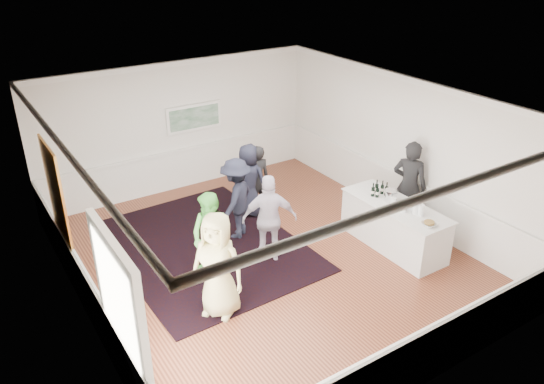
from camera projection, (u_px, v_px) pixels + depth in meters
floor at (267, 258)px, 10.57m from camera, size 8.00×8.00×0.00m
ceiling at (266, 102)px, 9.16m from camera, size 7.00×8.00×0.02m
wall_left at (75, 239)px, 8.16m from camera, size 0.02×8.00×3.20m
wall_right at (402, 149)px, 11.58m from camera, size 0.02×8.00×3.20m
wall_back at (179, 127)px, 12.88m from camera, size 7.00×0.02×3.20m
wall_front at (432, 297)px, 6.85m from camera, size 7.00×0.02×3.20m
wainscoting at (267, 237)px, 10.35m from camera, size 7.00×8.00×1.00m
mirror at (56, 195)px, 9.07m from camera, size 0.05×1.25×1.85m
doorway at (121, 314)px, 6.83m from camera, size 0.10×1.78×2.56m
landscape_painting at (194, 117)px, 12.96m from camera, size 1.44×0.06×0.66m
area_rug at (205, 246)px, 10.96m from camera, size 3.60×4.66×0.02m
serving_table at (394, 225)px, 10.79m from camera, size 0.90×2.36×0.96m
bartender at (409, 186)px, 11.24m from camera, size 0.77×0.88×2.02m
guest_tan at (218, 265)px, 8.67m from camera, size 1.04×1.10×1.89m
guest_green at (212, 237)px, 9.66m from camera, size 0.96×1.04×1.71m
guest_lilac at (270, 219)px, 10.16m from camera, size 1.14×0.89×1.81m
guest_dark_a at (236, 199)px, 10.99m from camera, size 1.30×1.20×1.76m
guest_dark_b at (257, 179)px, 12.03m from camera, size 0.65×0.49×1.62m
guest_navy at (249, 180)px, 11.88m from camera, size 0.92×0.99×1.70m
wine_bottles at (379, 188)px, 10.90m from camera, size 0.33×0.27×0.31m
juice_pitchers at (409, 206)px, 10.26m from camera, size 0.36×0.63×0.24m
ice_bucket at (391, 196)px, 10.67m from camera, size 0.26×0.26×0.25m
nut_bowl at (429, 223)px, 9.82m from camera, size 0.28×0.28×0.07m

